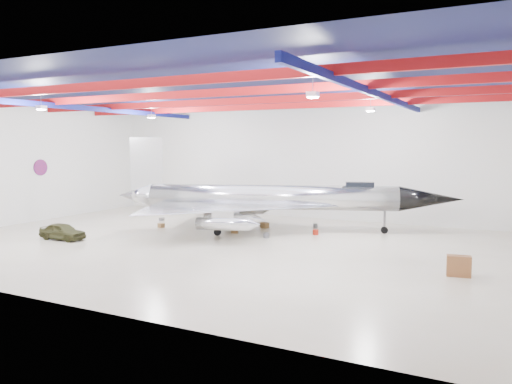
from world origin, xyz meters
The scene contains 16 objects.
floor centered at (0.00, 0.00, 0.00)m, with size 40.00×40.00×0.00m, color #BCB095.
wall_back centered at (0.00, 15.00, 5.50)m, with size 40.00×40.00×0.00m, color silver.
wall_left centered at (-20.00, 0.00, 5.50)m, with size 30.00×30.00×0.00m, color silver.
ceiling centered at (0.00, 0.00, 11.00)m, with size 40.00×40.00×0.00m, color #0A0F38.
ceiling_structure centered at (0.00, 0.00, 10.32)m, with size 39.50×29.50×1.08m.
wall_roundel centered at (-19.94, 2.00, 5.00)m, with size 1.50×1.50×0.10m, color #B21414.
jet_aircraft centered at (1.82, 6.43, 2.54)m, with size 27.33×20.70×7.74m.
jeep centered at (-10.56, -4.05, 0.63)m, with size 1.49×3.71×1.26m, color #35361B.
desk centered at (16.96, -1.86, 0.57)m, with size 1.25×0.62×1.14m, color brown.
crate_ply centered at (-7.40, 3.76, 0.18)m, with size 0.52×0.42×0.37m, color olive.
engine_drum centered at (2.81, 3.50, 0.21)m, with size 0.47×0.47×0.42m, color #59595B.
parts_bin centered at (0.63, 7.68, 0.23)m, with size 0.65×0.52×0.45m, color olive.
crate_small centered at (-9.73, 6.86, 0.15)m, with size 0.42×0.34×0.29m, color #59595B.
tool_chest centered at (5.69, 6.51, 0.21)m, with size 0.47×0.47×0.42m, color #9E1E0F.
oil_barrel centered at (-0.38, 4.21, 0.19)m, with size 0.53×0.42×0.37m, color olive.
spares_box centered at (4.47, 9.84, 0.17)m, with size 0.39×0.39×0.35m, color #59595B.
Camera 1 is at (19.13, -30.46, 7.11)m, focal length 35.00 mm.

